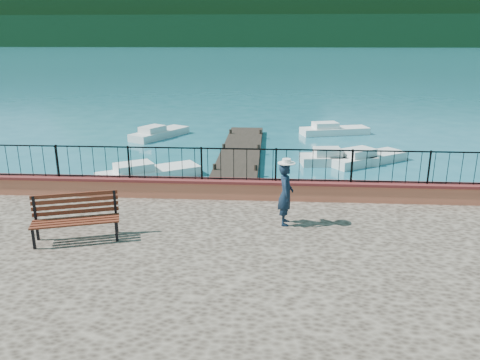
# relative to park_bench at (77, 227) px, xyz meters

# --- Properties ---
(ground) EXTENTS (2000.00, 2000.00, 0.00)m
(ground) POSITION_rel_park_bench_xyz_m (5.04, -0.43, -1.53)
(ground) COLOR #19596B
(ground) RESTS_ON ground
(parapet) EXTENTS (28.00, 0.46, 0.58)m
(parapet) POSITION_rel_park_bench_xyz_m (5.04, 3.27, -0.04)
(parapet) COLOR #C96848
(parapet) RESTS_ON promenade
(railing) EXTENTS (27.00, 0.05, 0.95)m
(railing) POSITION_rel_park_bench_xyz_m (5.04, 3.27, 0.73)
(railing) COLOR black
(railing) RESTS_ON parapet
(dock) EXTENTS (2.00, 16.00, 0.30)m
(dock) POSITION_rel_park_bench_xyz_m (3.04, 11.57, -1.38)
(dock) COLOR #2D231C
(dock) RESTS_ON ground
(far_forest) EXTENTS (900.00, 60.00, 18.00)m
(far_forest) POSITION_rel_park_bench_xyz_m (5.04, 299.57, 7.47)
(far_forest) COLOR black
(far_forest) RESTS_ON ground
(foothills) EXTENTS (900.00, 120.00, 44.00)m
(foothills) POSITION_rel_park_bench_xyz_m (5.04, 359.57, 20.47)
(foothills) COLOR black
(foothills) RESTS_ON ground
(companion_hill) EXTENTS (448.00, 384.00, 180.00)m
(companion_hill) POSITION_rel_park_bench_xyz_m (225.04, 559.57, -1.53)
(companion_hill) COLOR #142D23
(companion_hill) RESTS_ON ground
(park_bench) EXTENTS (2.10, 1.22, 1.11)m
(park_bench) POSITION_rel_park_bench_xyz_m (0.00, 0.00, 0.00)
(park_bench) COLOR black
(park_bench) RESTS_ON promenade
(person) EXTENTS (0.40, 0.60, 1.63)m
(person) POSITION_rel_park_bench_xyz_m (4.98, 1.35, 0.49)
(person) COLOR black
(person) RESTS_ON promenade
(hat) EXTENTS (0.44, 0.44, 0.12)m
(hat) POSITION_rel_park_bench_xyz_m (4.98, 1.35, 1.36)
(hat) COLOR silver
(hat) RESTS_ON person
(boat_0) EXTENTS (4.37, 3.43, 0.80)m
(boat_0) POSITION_rel_park_bench_xyz_m (-0.63, 8.97, -1.13)
(boat_0) COLOR white
(boat_0) RESTS_ON ground
(boat_1) EXTENTS (3.70, 1.70, 0.80)m
(boat_1) POSITION_rel_park_bench_xyz_m (7.83, 12.01, -1.13)
(boat_1) COLOR silver
(boat_1) RESTS_ON ground
(boat_2) EXTENTS (4.16, 3.43, 0.80)m
(boat_2) POSITION_rel_park_bench_xyz_m (9.27, 12.30, -1.13)
(boat_2) COLOR silver
(boat_2) RESTS_ON ground
(boat_3) EXTENTS (3.14, 4.15, 0.80)m
(boat_3) POSITION_rel_park_bench_xyz_m (-2.19, 17.60, -1.13)
(boat_3) COLOR silver
(boat_3) RESTS_ON ground
(boat_4) EXTENTS (4.41, 2.34, 0.80)m
(boat_4) POSITION_rel_park_bench_xyz_m (8.56, 19.24, -1.13)
(boat_4) COLOR white
(boat_4) RESTS_ON ground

